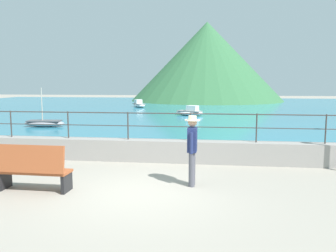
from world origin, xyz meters
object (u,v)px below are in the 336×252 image
Objects in this scene: boat_1 at (139,104)px; boat_3 at (44,123)px; bench_main at (32,168)px; person_walking at (192,147)px; boat_0 at (190,112)px.

boat_1 is 1.02× the size of boat_3.
bench_main is 3.82m from person_walking.
boat_0 is 1.04× the size of boat_3.
boat_0 is at bearing -54.94° from boat_1.
bench_main is 18.69m from boat_0.
boat_1 is at bearing 82.83° from boat_3.
bench_main is 0.69× the size of boat_0.
boat_0 is 10.93m from boat_3.
person_walking is at bearing 14.42° from bench_main.
bench_main is at bearing -97.58° from boat_0.
bench_main reaches higher than boat_0.
boat_3 is at bearing -135.31° from boat_0.
boat_0 is at bearing 44.69° from boat_3.
boat_1 is at bearing 97.04° from bench_main.
person_walking is at bearing -47.76° from boat_3.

